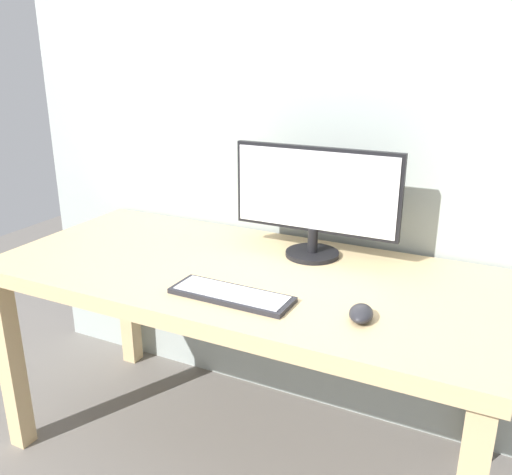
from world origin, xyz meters
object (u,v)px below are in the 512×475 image
at_px(desk, 243,292).
at_px(keyboard_primary, 231,295).
at_px(mouse, 361,313).
at_px(monitor, 315,197).

bearing_deg(desk, keyboard_primary, -70.76).
distance_m(keyboard_primary, mouse, 0.39).
bearing_deg(keyboard_primary, monitor, 78.08).
distance_m(desk, monitor, 0.41).
bearing_deg(mouse, keyboard_primary, 173.53).
xyz_separation_m(desk, mouse, (0.47, -0.18, 0.11)).
xyz_separation_m(desk, monitor, (0.17, 0.23, 0.30)).
xyz_separation_m(desk, keyboard_primary, (0.08, -0.22, 0.09)).
height_order(desk, monitor, monitor).
height_order(keyboard_primary, mouse, mouse).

